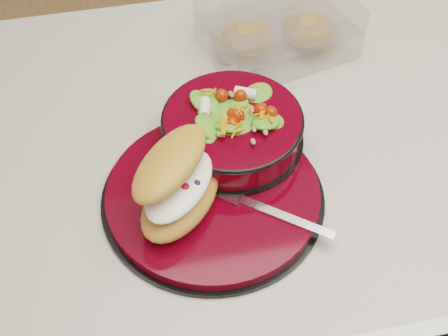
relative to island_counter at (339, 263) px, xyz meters
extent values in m
cube|color=silver|center=(0.00, 0.00, -0.02)|extent=(1.16, 0.66, 0.86)
cube|color=beige|center=(0.00, 0.00, 0.43)|extent=(1.24, 0.74, 0.04)
cylinder|color=black|center=(-0.29, -0.11, 0.45)|extent=(0.31, 0.31, 0.01)
cylinder|color=#57030C|center=(-0.29, -0.11, 0.46)|extent=(0.30, 0.30, 0.01)
torus|color=black|center=(-0.28, -0.12, 0.46)|extent=(0.17, 0.17, 0.01)
cylinder|color=black|center=(-0.24, -0.03, 0.47)|extent=(0.21, 0.21, 0.01)
cylinder|color=#57030C|center=(-0.24, -0.03, 0.49)|extent=(0.20, 0.20, 0.04)
torus|color=black|center=(-0.24, -0.03, 0.51)|extent=(0.20, 0.20, 0.01)
ellipsoid|color=#4C8725|center=(-0.24, -0.03, 0.50)|extent=(0.17, 0.17, 0.07)
sphere|color=#BB1E07|center=(-0.20, -0.03, 0.54)|extent=(0.02, 0.02, 0.02)
sphere|color=#BB1E07|center=(-0.21, 0.00, 0.54)|extent=(0.02, 0.02, 0.02)
sphere|color=#BB1E07|center=(-0.24, 0.01, 0.54)|extent=(0.02, 0.02, 0.02)
sphere|color=#BB1E07|center=(-0.27, 0.00, 0.54)|extent=(0.02, 0.02, 0.02)
sphere|color=#BB1E07|center=(-0.28, -0.03, 0.54)|extent=(0.02, 0.02, 0.02)
sphere|color=#BB1E07|center=(-0.27, -0.06, 0.54)|extent=(0.02, 0.02, 0.02)
sphere|color=#BB1E07|center=(-0.24, -0.07, 0.54)|extent=(0.02, 0.02, 0.02)
sphere|color=#BB1E07|center=(-0.21, -0.06, 0.54)|extent=(0.02, 0.02, 0.02)
cylinder|color=silver|center=(-0.22, 0.01, 0.54)|extent=(0.03, 0.04, 0.02)
cylinder|color=silver|center=(-0.28, -0.01, 0.54)|extent=(0.04, 0.03, 0.02)
cube|color=orange|center=(-0.26, -0.06, 0.54)|extent=(0.03, 0.03, 0.01)
cube|color=orange|center=(-0.20, -0.04, 0.54)|extent=(0.03, 0.02, 0.01)
ellipsoid|color=#CA863D|center=(-0.34, -0.13, 0.49)|extent=(0.16, 0.17, 0.04)
ellipsoid|color=white|center=(-0.34, -0.13, 0.51)|extent=(0.14, 0.15, 0.02)
ellipsoid|color=#CA863D|center=(-0.34, -0.12, 0.54)|extent=(0.15, 0.16, 0.04)
sphere|color=#B30C1A|center=(-0.36, -0.13, 0.52)|extent=(0.02, 0.02, 0.02)
sphere|color=#B30C1A|center=(-0.33, -0.15, 0.52)|extent=(0.02, 0.02, 0.02)
sphere|color=#191947|center=(-0.34, -0.13, 0.52)|extent=(0.01, 0.01, 0.01)
sphere|color=#191947|center=(-0.32, -0.13, 0.52)|extent=(0.01, 0.01, 0.01)
sphere|color=#191947|center=(-0.34, -0.14, 0.52)|extent=(0.01, 0.01, 0.01)
sphere|color=#191947|center=(-0.31, -0.14, 0.52)|extent=(0.01, 0.01, 0.01)
sphere|color=#191947|center=(-0.36, -0.14, 0.52)|extent=(0.01, 0.01, 0.01)
sphere|color=#191947|center=(-0.32, -0.12, 0.52)|extent=(0.01, 0.01, 0.01)
cube|color=silver|center=(-0.20, -0.18, 0.47)|extent=(0.12, 0.10, 0.00)
cube|color=silver|center=(-0.27, -0.13, 0.47)|extent=(0.05, 0.05, 0.00)
cube|color=white|center=(-0.12, 0.19, 0.47)|extent=(0.27, 0.22, 0.05)
cube|color=white|center=(-0.12, 0.19, 0.52)|extent=(0.27, 0.22, 0.04)
ellipsoid|color=#CA863D|center=(-0.17, 0.19, 0.47)|extent=(0.09, 0.08, 0.05)
ellipsoid|color=#CA863D|center=(-0.06, 0.19, 0.47)|extent=(0.09, 0.08, 0.05)
camera|label=1|loc=(-0.38, -0.64, 1.14)|focal=50.00mm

